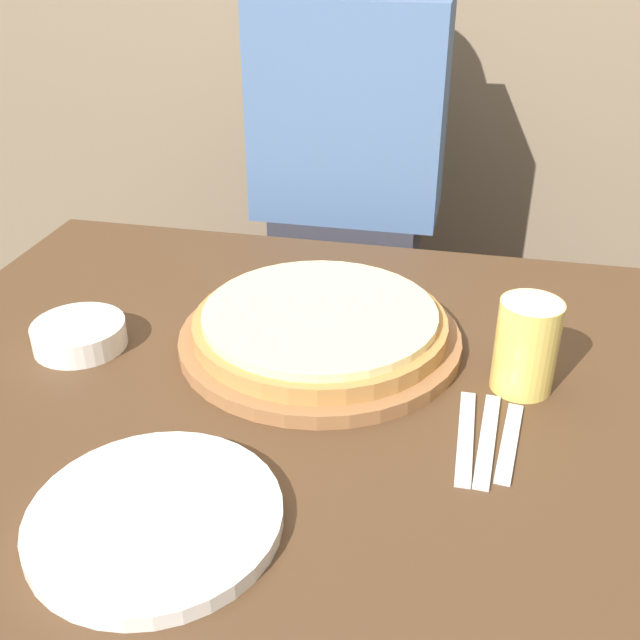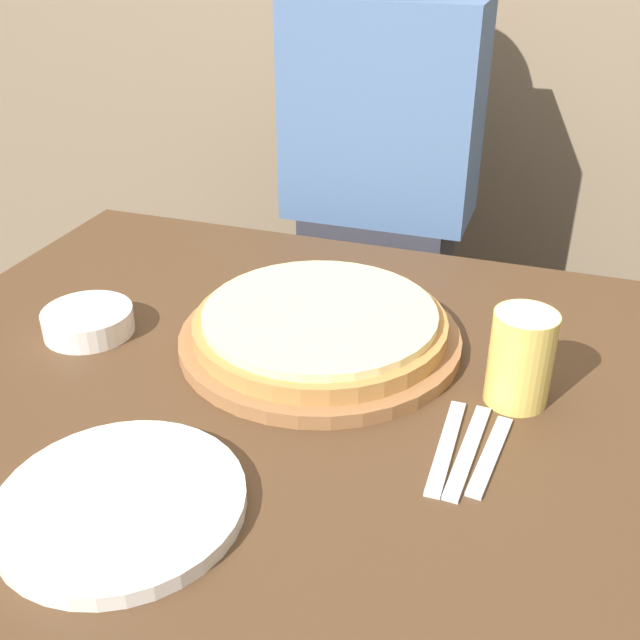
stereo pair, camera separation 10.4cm
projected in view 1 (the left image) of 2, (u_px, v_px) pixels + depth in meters
The scene contains 9 objects.
dining_table at pixel (286, 571), 1.16m from camera, with size 1.11×0.92×0.71m.
pizza_on_board at pixel (320, 329), 1.05m from camera, with size 0.40×0.40×0.06m.
beer_glass at pixel (527, 342), 0.94m from camera, with size 0.08×0.08×0.12m.
dinner_plate at pixel (155, 518), 0.75m from camera, with size 0.26×0.26×0.02m.
side_bowl at pixel (79, 335), 1.05m from camera, with size 0.13×0.13×0.04m.
fork at pixel (466, 436), 0.87m from camera, with size 0.02×0.18×0.00m.
dinner_knife at pixel (487, 439), 0.87m from camera, with size 0.03×0.18×0.00m.
spoon at pixel (509, 442), 0.87m from camera, with size 0.03×0.15×0.00m.
diner_person at pixel (347, 236), 1.60m from camera, with size 0.37×0.20×1.30m.
Camera 1 is at (0.23, -0.79, 1.26)m, focal length 42.00 mm.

